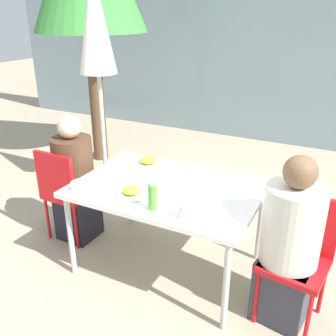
# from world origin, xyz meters

# --- Properties ---
(ground_plane) EXTENTS (24.00, 24.00, 0.00)m
(ground_plane) POSITION_xyz_m (0.00, 0.00, 0.00)
(ground_plane) COLOR tan
(building_facade) EXTENTS (10.00, 0.20, 3.00)m
(building_facade) POSITION_xyz_m (0.00, 3.68, 1.50)
(building_facade) COLOR gray
(building_facade) RESTS_ON ground
(dining_table) EXTENTS (1.39, 0.98, 0.74)m
(dining_table) POSITION_xyz_m (0.00, 0.00, 0.68)
(dining_table) COLOR white
(dining_table) RESTS_ON ground
(chair_left) EXTENTS (0.41, 0.41, 0.88)m
(chair_left) POSITION_xyz_m (-1.00, -0.06, 0.52)
(chair_left) COLOR red
(chair_left) RESTS_ON ground
(person_left) EXTENTS (0.35, 0.35, 1.17)m
(person_left) POSITION_xyz_m (-0.95, 0.02, 0.55)
(person_left) COLOR black
(person_left) RESTS_ON ground
(chair_right) EXTENTS (0.45, 0.45, 0.88)m
(chair_right) POSITION_xyz_m (1.01, -0.05, 0.52)
(chair_right) COLOR red
(chair_right) RESTS_ON ground
(person_right) EXTENTS (0.38, 0.38, 1.19)m
(person_right) POSITION_xyz_m (0.95, -0.13, 0.56)
(person_right) COLOR #383842
(person_right) RESTS_ON ground
(closed_umbrella) EXTENTS (0.38, 0.38, 2.40)m
(closed_umbrella) POSITION_xyz_m (-1.21, 0.82, 1.79)
(closed_umbrella) COLOR #333333
(closed_umbrella) RESTS_ON ground
(plate_0) EXTENTS (0.27, 0.27, 0.07)m
(plate_0) POSITION_xyz_m (-0.34, 0.30, 0.76)
(plate_0) COLOR white
(plate_0) RESTS_ON dining_table
(plate_1) EXTENTS (0.24, 0.24, 0.07)m
(plate_1) POSITION_xyz_m (-0.16, -0.26, 0.76)
(plate_1) COLOR white
(plate_1) RESTS_ON dining_table
(bottle) EXTENTS (0.06, 0.06, 0.20)m
(bottle) POSITION_xyz_m (0.07, -0.36, 0.83)
(bottle) COLOR #51A338
(bottle) RESTS_ON dining_table
(drinking_cup) EXTENTS (0.07, 0.07, 0.09)m
(drinking_cup) POSITION_xyz_m (0.31, -0.37, 0.78)
(drinking_cup) COLOR silver
(drinking_cup) RESTS_ON dining_table
(salad_bowl) EXTENTS (0.15, 0.15, 0.05)m
(salad_bowl) POSITION_xyz_m (-0.57, -0.34, 0.76)
(salad_bowl) COLOR white
(salad_bowl) RESTS_ON dining_table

